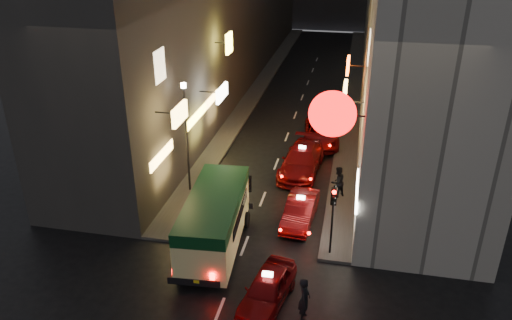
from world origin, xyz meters
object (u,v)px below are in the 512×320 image
Objects in this scene: minibus at (215,216)px; pedestrian_crossing at (304,296)px; taxi_near at (267,287)px; lamp_post at (186,131)px; traffic_light at (333,206)px.

minibus is 3.17× the size of pedestrian_crossing.
minibus is 1.30× the size of taxi_near.
lamp_post reaches higher than taxi_near.
pedestrian_crossing is 0.34× the size of lamp_post.
traffic_light is (0.70, 4.12, 1.64)m from pedestrian_crossing.
lamp_post is (-7.50, 8.65, 2.68)m from pedestrian_crossing.
minibus is at bearing -175.54° from traffic_light.
taxi_near is at bearing -122.06° from traffic_light.
minibus is 1.90× the size of traffic_light.
minibus is 1.07× the size of lamp_post.
pedestrian_crossing is at bearing -49.09° from lamp_post.
minibus reaches higher than pedestrian_crossing.
traffic_light reaches higher than minibus.
traffic_light is at bearing -13.53° from pedestrian_crossing.
pedestrian_crossing is (4.58, -3.71, -0.72)m from minibus.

